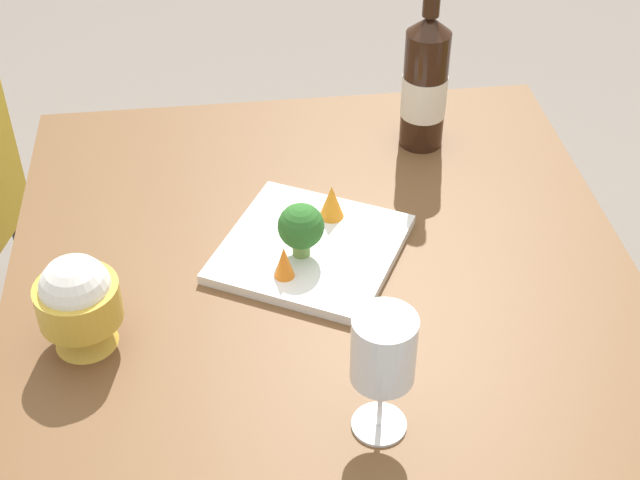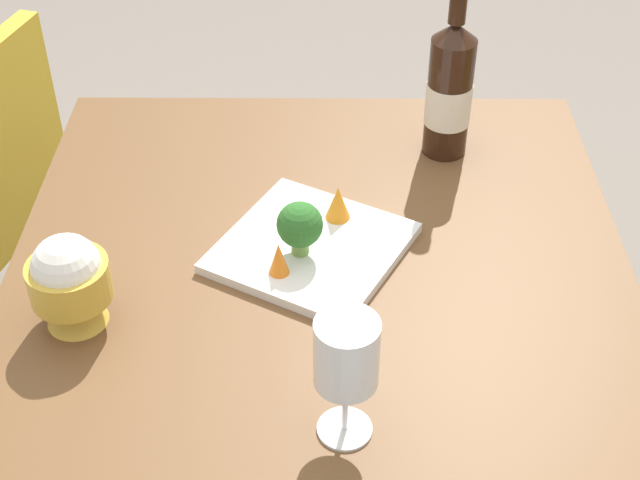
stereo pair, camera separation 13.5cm
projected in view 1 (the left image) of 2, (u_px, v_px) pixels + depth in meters
dining_table at (320, 298)px, 1.42m from camera, size 0.92×0.92×0.76m
wine_bottle at (425, 82)px, 1.53m from camera, size 0.08×0.08×0.31m
wine_glass at (383, 352)px, 1.04m from camera, size 0.08×0.08×0.18m
rice_bowl at (78, 302)px, 1.18m from camera, size 0.11×0.11×0.14m
serving_plate at (311, 249)px, 1.37m from camera, size 0.34×0.34×0.02m
broccoli_floret at (301, 227)px, 1.31m from camera, size 0.07×0.07×0.09m
carrot_garnish_left at (332, 201)px, 1.40m from camera, size 0.04×0.04×0.06m
carrot_garnish_right at (284, 262)px, 1.29m from camera, size 0.03×0.03×0.05m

